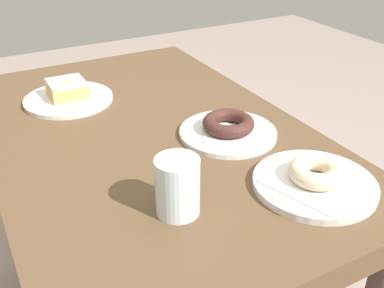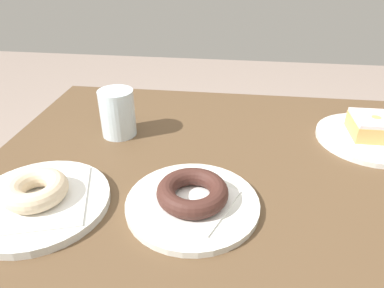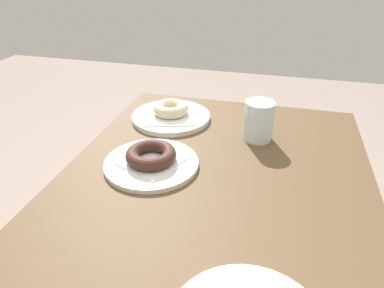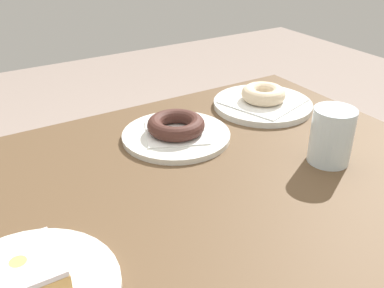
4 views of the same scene
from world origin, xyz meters
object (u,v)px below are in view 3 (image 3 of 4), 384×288
at_px(plate_chocolate_ring, 152,164).
at_px(donut_sugar_ring, 171,109).
at_px(plate_sugar_ring, 171,117).
at_px(water_glass, 259,121).
at_px(donut_chocolate_ring, 151,155).

xyz_separation_m(plate_chocolate_ring, donut_sugar_ring, (0.25, 0.03, 0.03)).
bearing_deg(donut_sugar_ring, plate_sugar_ring, 0.00).
distance_m(plate_sugar_ring, water_glass, 0.26).
bearing_deg(plate_sugar_ring, donut_sugar_ring, 0.00).
bearing_deg(water_glass, plate_sugar_ring, 77.67).
bearing_deg(donut_sugar_ring, plate_chocolate_ring, -172.95).
bearing_deg(plate_sugar_ring, donut_chocolate_ring, -172.95).
bearing_deg(plate_sugar_ring, water_glass, -102.33).
relative_size(donut_chocolate_ring, plate_sugar_ring, 0.51).
height_order(plate_chocolate_ring, donut_chocolate_ring, donut_chocolate_ring).
bearing_deg(donut_chocolate_ring, donut_sugar_ring, 7.05).
relative_size(plate_chocolate_ring, plate_sugar_ring, 0.96).
bearing_deg(plate_chocolate_ring, donut_sugar_ring, 7.05).
bearing_deg(water_glass, donut_chocolate_ring, 130.77).
distance_m(plate_sugar_ring, donut_sugar_ring, 0.03).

